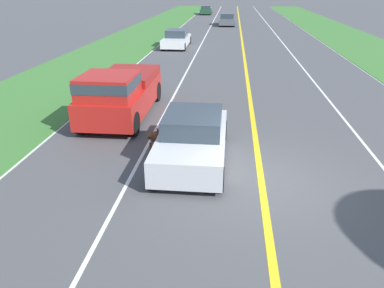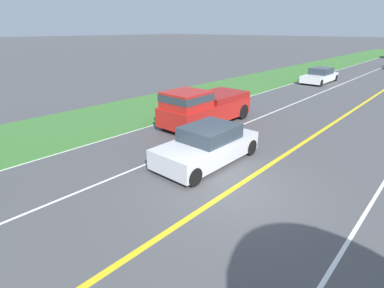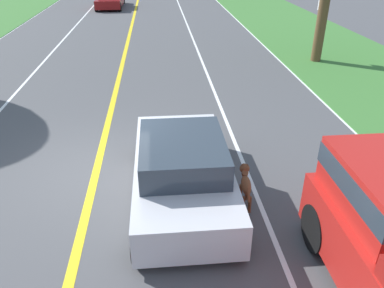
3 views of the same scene
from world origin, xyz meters
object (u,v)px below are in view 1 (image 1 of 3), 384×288
object	(u,v)px
car_trailing_far	(206,10)
dog	(153,137)
car_trailing_near	(177,39)
pickup_truck	(120,92)
ego_car	(193,139)
car_trailing_mid	(227,20)

from	to	relation	value
car_trailing_far	dog	bearing A→B (deg)	92.24
dog	car_trailing_near	size ratio (longest dim) A/B	0.22
car_trailing_far	car_trailing_near	bearing A→B (deg)	89.91
pickup_truck	car_trailing_near	distance (m)	17.43
ego_car	pickup_truck	world-z (taller)	pickup_truck
dog	car_trailing_far	size ratio (longest dim) A/B	0.24
dog	car_trailing_mid	world-z (taller)	car_trailing_mid
pickup_truck	car_trailing_near	size ratio (longest dim) A/B	1.12
car_trailing_mid	pickup_truck	bearing A→B (deg)	84.24
car_trailing_mid	car_trailing_near	bearing A→B (deg)	77.60
ego_car	car_trailing_mid	world-z (taller)	ego_car
ego_car	dog	xyz separation A→B (m)	(1.24, -0.37, -0.16)
ego_car	dog	size ratio (longest dim) A/B	4.07
car_trailing_near	ego_car	bearing A→B (deg)	99.32
pickup_truck	car_trailing_far	bearing A→B (deg)	-89.73
ego_car	car_trailing_mid	bearing A→B (deg)	-90.55
ego_car	car_trailing_mid	size ratio (longest dim) A/B	0.92
dog	pickup_truck	bearing A→B (deg)	-52.99
dog	ego_car	bearing A→B (deg)	169.38
dog	car_trailing_mid	size ratio (longest dim) A/B	0.23
ego_car	car_trailing_near	xyz separation A→B (m)	(3.43, -20.94, -0.03)
dog	car_trailing_far	distance (m)	54.85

